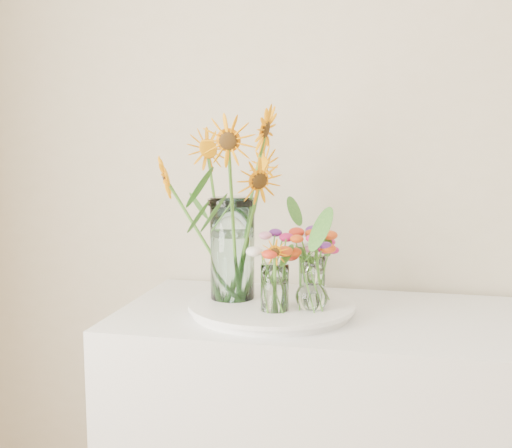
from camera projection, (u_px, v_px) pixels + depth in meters
name	position (u px, v px, depth m)	size (l,w,h in m)	color
tray	(271.00, 309.00, 1.76)	(0.43, 0.43, 0.03)	white
mason_jar	(232.00, 249.00, 1.79)	(0.12, 0.12, 0.29)	silver
sunflower_bouquet	(232.00, 202.00, 1.77)	(0.67, 0.67, 0.55)	orange
small_vase_a	(275.00, 288.00, 1.68)	(0.07, 0.07, 0.13)	white
wildflower_posy_a	(275.00, 272.00, 1.67)	(0.17, 0.17, 0.22)	#D44812
small_vase_b	(312.00, 287.00, 1.69)	(0.09, 0.09, 0.13)	white
wildflower_posy_b	(312.00, 271.00, 1.69)	(0.20, 0.20, 0.22)	#D44812
small_vase_c	(312.00, 278.00, 1.80)	(0.07, 0.07, 0.13)	white
wildflower_posy_c	(313.00, 263.00, 1.79)	(0.20, 0.20, 0.22)	#D44812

